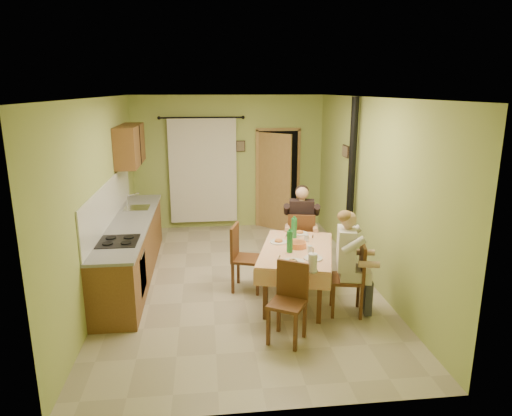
{
  "coord_description": "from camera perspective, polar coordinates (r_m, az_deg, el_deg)",
  "views": [
    {
      "loc": [
        -0.51,
        -6.6,
        2.92
      ],
      "look_at": [
        0.25,
        0.1,
        1.15
      ],
      "focal_mm": 32.0,
      "sensor_mm": 36.0,
      "label": 1
    }
  ],
  "objects": [
    {
      "name": "floor",
      "position": [
        7.24,
        -1.9,
        -9.1
      ],
      "size": [
        4.0,
        6.0,
        0.01
      ],
      "primitive_type": "cube",
      "color": "tan",
      "rests_on": "ground"
    },
    {
      "name": "room_shell",
      "position": [
        6.71,
        -2.03,
        5.26
      ],
      "size": [
        4.04,
        6.04,
        2.82
      ],
      "color": "#A4B55D",
      "rests_on": "ground"
    },
    {
      "name": "kitchen_run",
      "position": [
        7.51,
        -15.32,
        -4.79
      ],
      "size": [
        0.64,
        3.64,
        1.56
      ],
      "color": "brown",
      "rests_on": "ground"
    },
    {
      "name": "upper_cabinets",
      "position": [
        8.46,
        -15.47,
        7.59
      ],
      "size": [
        0.35,
        1.4,
        0.7
      ],
      "primitive_type": "cube",
      "color": "brown",
      "rests_on": "room_shell"
    },
    {
      "name": "curtain",
      "position": [
        9.65,
        -6.64,
        4.7
      ],
      "size": [
        1.7,
        0.07,
        2.22
      ],
      "color": "black",
      "rests_on": "ground"
    },
    {
      "name": "doorway",
      "position": [
        9.74,
        2.53,
        3.62
      ],
      "size": [
        0.96,
        0.62,
        2.15
      ],
      "color": "black",
      "rests_on": "ground"
    },
    {
      "name": "dining_table",
      "position": [
        6.55,
        5.04,
        -8.17
      ],
      "size": [
        1.36,
        1.8,
        0.76
      ],
      "rotation": [
        0.0,
        0.0,
        -0.27
      ],
      "color": "#E1A479",
      "rests_on": "ground"
    },
    {
      "name": "tableware",
      "position": [
        6.29,
        5.19,
        -4.79
      ],
      "size": [
        0.64,
        1.66,
        0.33
      ],
      "color": "white",
      "rests_on": "dining_table"
    },
    {
      "name": "chair_far",
      "position": [
        7.59,
        5.59,
        -5.62
      ],
      "size": [
        0.51,
        0.51,
        0.99
      ],
      "rotation": [
        0.0,
        0.0,
        -0.2
      ],
      "color": "#542E16",
      "rests_on": "ground"
    },
    {
      "name": "chair_near",
      "position": [
        5.56,
        3.93,
        -13.58
      ],
      "size": [
        0.54,
        0.54,
        0.95
      ],
      "rotation": [
        0.0,
        0.0,
        2.61
      ],
      "color": "#542E16",
      "rests_on": "ground"
    },
    {
      "name": "chair_right",
      "position": [
        6.29,
        11.35,
        -10.3
      ],
      "size": [
        0.5,
        0.5,
        0.98
      ],
      "rotation": [
        0.0,
        0.0,
        1.35
      ],
      "color": "#542E16",
      "rests_on": "ground"
    },
    {
      "name": "chair_left",
      "position": [
        6.86,
        -1.19,
        -7.84
      ],
      "size": [
        0.54,
        0.54,
        0.99
      ],
      "rotation": [
        0.0,
        0.0,
        -1.87
      ],
      "color": "#542E16",
      "rests_on": "ground"
    },
    {
      "name": "man_far",
      "position": [
        7.43,
        5.7,
        -1.33
      ],
      "size": [
        0.63,
        0.54,
        1.39
      ],
      "rotation": [
        0.0,
        0.0,
        -0.2
      ],
      "color": "black",
      "rests_on": "chair_far"
    },
    {
      "name": "man_right",
      "position": [
        6.07,
        11.49,
        -5.25
      ],
      "size": [
        0.54,
        0.63,
        1.39
      ],
      "rotation": [
        0.0,
        0.0,
        1.35
      ],
      "color": "beige",
      "rests_on": "chair_right"
    },
    {
      "name": "stove_flue",
      "position": [
        7.83,
        11.66,
        0.38
      ],
      "size": [
        0.24,
        0.24,
        2.8
      ],
      "color": "black",
      "rests_on": "ground"
    },
    {
      "name": "picture_back",
      "position": [
        9.68,
        -1.94,
        7.74
      ],
      "size": [
        0.19,
        0.03,
        0.23
      ],
      "primitive_type": "cube",
      "color": "black",
      "rests_on": "room_shell"
    },
    {
      "name": "picture_right",
      "position": [
        8.26,
        11.14,
        6.98
      ],
      "size": [
        0.03,
        0.31,
        0.21
      ],
      "primitive_type": "cube",
      "color": "brown",
      "rests_on": "room_shell"
    }
  ]
}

